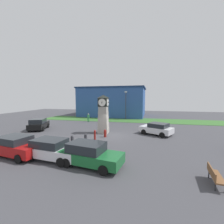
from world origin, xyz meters
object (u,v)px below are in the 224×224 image
object	(u,v)px
bollard_near_tower	(72,140)
street_lamp_near_road	(126,103)
bollard_far_row	(95,135)
car_by_building	(89,154)
car_silver_hatch	(157,129)
bollard_end_row	(105,133)
car_navy_sedan	(17,146)
car_near_tower	(52,149)
clock_tower	(103,114)
pedestrian_crossing_lot	(88,117)
bollard_mid_row	(86,138)
car_far_lot	(39,124)
bench	(215,175)

from	to	relation	value
bollard_near_tower	street_lamp_near_road	distance (m)	18.39
bollard_far_row	car_by_building	size ratio (longest dim) A/B	0.23
bollard_near_tower	car_by_building	xyz separation A→B (m)	(3.19, -3.71, 0.30)
bollard_near_tower	car_silver_hatch	distance (m)	10.26
car_by_building	car_silver_hatch	xyz separation A→B (m)	(5.11, 9.75, -0.04)
bollard_end_row	car_navy_sedan	world-z (taller)	car_navy_sedan
bollard_far_row	car_near_tower	size ratio (longest dim) A/B	0.24
clock_tower	pedestrian_crossing_lot	distance (m)	9.53
clock_tower	bollard_mid_row	xyz separation A→B (m)	(-0.60, -4.53, -1.93)
car_near_tower	car_by_building	world-z (taller)	car_by_building
bollard_far_row	street_lamp_near_road	size ratio (longest dim) A/B	0.18
car_by_building	car_far_lot	size ratio (longest dim) A/B	1.05
bollard_near_tower	bollard_far_row	distance (m)	2.75
car_by_building	pedestrian_crossing_lot	world-z (taller)	pedestrian_crossing_lot
bollard_mid_row	street_lamp_near_road	bearing A→B (deg)	83.53
car_far_lot	car_silver_hatch	size ratio (longest dim) A/B	1.01
car_by_building	pedestrian_crossing_lot	bearing A→B (deg)	111.52
pedestrian_crossing_lot	street_lamp_near_road	distance (m)	8.33
car_silver_hatch	bollard_near_tower	bearing A→B (deg)	-143.96
clock_tower	car_far_lot	xyz separation A→B (m)	(-9.61, 0.00, -1.62)
car_navy_sedan	street_lamp_near_road	distance (m)	22.24
bollard_far_row	car_silver_hatch	xyz separation A→B (m)	(6.78, 3.75, 0.22)
car_by_building	street_lamp_near_road	size ratio (longest dim) A/B	0.78
car_by_building	bench	bearing A→B (deg)	-5.53
car_near_tower	pedestrian_crossing_lot	distance (m)	17.02
bollard_end_row	bench	size ratio (longest dim) A/B	0.53
bollard_mid_row	car_silver_hatch	distance (m)	8.91
street_lamp_near_road	bollard_mid_row	bearing A→B (deg)	-96.47
car_near_tower	street_lamp_near_road	bearing A→B (deg)	82.32
pedestrian_crossing_lot	bollard_near_tower	bearing A→B (deg)	-75.18
clock_tower	car_by_building	size ratio (longest dim) A/B	1.08
car_navy_sedan	clock_tower	bearing A→B (deg)	62.17
clock_tower	bollard_end_row	distance (m)	2.81
street_lamp_near_road	bench	bearing A→B (deg)	-71.36
car_navy_sedan	car_near_tower	size ratio (longest dim) A/B	0.99
bollard_mid_row	car_by_building	distance (m)	5.11
bench	car_near_tower	bearing A→B (deg)	173.97
car_far_lot	pedestrian_crossing_lot	xyz separation A→B (m)	(4.47, 7.88, 0.10)
bollard_far_row	bollard_end_row	size ratio (longest dim) A/B	1.20
pedestrian_crossing_lot	car_by_building	bearing A→B (deg)	-68.48
street_lamp_near_road	car_silver_hatch	bearing A→B (deg)	-65.76
clock_tower	car_far_lot	world-z (taller)	clock_tower
bollard_far_row	bench	bearing A→B (deg)	-36.82
bollard_end_row	street_lamp_near_road	world-z (taller)	street_lamp_near_road
car_by_building	car_navy_sedan	bearing A→B (deg)	176.66
bollard_end_row	car_navy_sedan	xyz separation A→B (m)	(-5.36, -6.92, 0.35)
bollard_mid_row	car_navy_sedan	xyz separation A→B (m)	(-4.04, -4.25, 0.31)
bollard_mid_row	street_lamp_near_road	distance (m)	17.37
car_navy_sedan	bollard_far_row	bearing A→B (deg)	51.19
bollard_end_row	car_near_tower	xyz separation A→B (m)	(-2.25, -6.89, 0.32)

